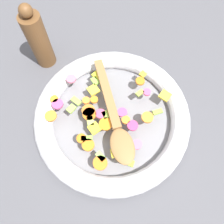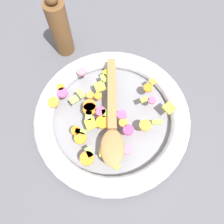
% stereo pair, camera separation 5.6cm
% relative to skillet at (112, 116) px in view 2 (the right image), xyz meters
% --- Properties ---
extents(ground_plane, '(4.00, 4.00, 0.00)m').
position_rel_skillet_xyz_m(ground_plane, '(0.00, 0.00, -0.02)').
color(ground_plane, '#4C4C51').
extents(skillet, '(0.41, 0.41, 0.05)m').
position_rel_skillet_xyz_m(skillet, '(0.00, 0.00, 0.00)').
color(skillet, slate).
rests_on(skillet, ground_plane).
extents(chopped_vegetables, '(0.29, 0.29, 0.01)m').
position_rel_skillet_xyz_m(chopped_vegetables, '(0.02, -0.02, 0.03)').
color(chopped_vegetables, orange).
rests_on(chopped_vegetables, skillet).
extents(wooden_spoon, '(0.25, 0.22, 0.01)m').
position_rel_skillet_xyz_m(wooden_spoon, '(0.02, 0.02, 0.04)').
color(wooden_spoon, olive).
rests_on(wooden_spoon, chopped_vegetables).
extents(pepper_mill, '(0.06, 0.06, 0.21)m').
position_rel_skillet_xyz_m(pepper_mill, '(-0.09, -0.27, 0.07)').
color(pepper_mill, brown).
rests_on(pepper_mill, ground_plane).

